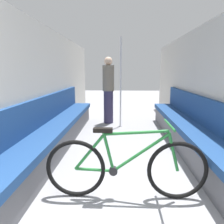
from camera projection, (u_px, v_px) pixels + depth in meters
wall_left at (35, 88)px, 3.59m from camera, size 0.10×9.26×2.16m
wall_right at (213, 89)px, 3.47m from camera, size 0.10×9.26×2.16m
bench_seat_row_left at (53, 134)px, 3.72m from camera, size 0.49×5.00×0.93m
bench_seat_row_right at (193, 135)px, 3.62m from camera, size 0.49×5.00×0.93m
bicycle at (126, 167)px, 2.32m from camera, size 1.73×0.46×0.83m
grab_pole_near at (121, 84)px, 5.25m from camera, size 0.08×0.08×2.14m
passenger_standing at (108, 89)px, 5.66m from camera, size 0.30×0.30×1.71m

